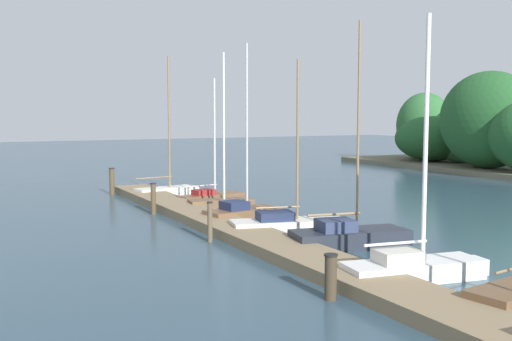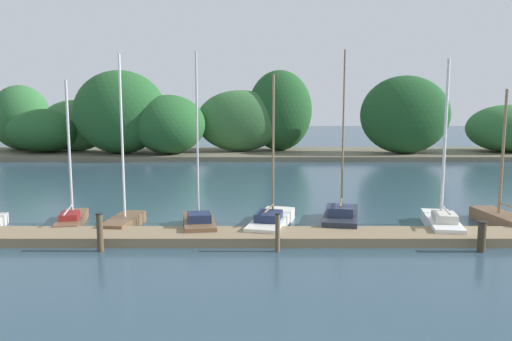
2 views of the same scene
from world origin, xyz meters
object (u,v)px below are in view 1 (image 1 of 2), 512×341
object	(u,v)px
sailboat_6	(417,264)
mooring_piling_3	(331,277)
sailboat_3	(244,212)
mooring_piling_0	(112,181)
sailboat_5	(352,235)
mooring_piling_2	(210,222)
sailboat_2	(223,201)
sailboat_4	(292,223)
sailboat_0	(168,189)
mooring_piling_1	(153,199)
sailboat_1	(212,195)

from	to	relation	value
sailboat_6	mooring_piling_3	bearing A→B (deg)	-163.63
sailboat_3	mooring_piling_0	size ratio (longest dim) A/B	4.90
sailboat_5	mooring_piling_2	distance (m)	4.66
sailboat_2	mooring_piling_3	size ratio (longest dim) A/B	6.48
sailboat_4	sailboat_6	bearing A→B (deg)	-79.07
sailboat_0	sailboat_5	xyz separation A→B (m)	(14.26, 1.16, 0.00)
sailboat_3	mooring_piling_1	size ratio (longest dim) A/B	5.18
sailboat_1	sailboat_2	bearing A→B (deg)	-112.10
sailboat_1	sailboat_0	bearing A→B (deg)	100.00
sailboat_6	sailboat_2	bearing A→B (deg)	97.73
sailboat_5	mooring_piling_1	distance (m)	9.65
sailboat_0	sailboat_2	size ratio (longest dim) A/B	1.04
sailboat_4	sailboat_6	size ratio (longest dim) A/B	0.91
mooring_piling_0	mooring_piling_1	size ratio (longest dim) A/B	1.06
sailboat_0	sailboat_2	xyz separation A→B (m)	(5.40, 0.65, -0.00)
sailboat_3	sailboat_1	bearing A→B (deg)	71.00
sailboat_4	mooring_piling_3	distance (m)	7.84
sailboat_0	sailboat_6	world-z (taller)	sailboat_0
sailboat_2	sailboat_6	world-z (taller)	sailboat_2
sailboat_3	mooring_piling_2	distance (m)	4.10
mooring_piling_1	sailboat_0	bearing A→B (deg)	154.65
sailboat_2	sailboat_0	bearing A→B (deg)	104.45
mooring_piling_0	mooring_piling_3	distance (m)	20.15
sailboat_1	sailboat_4	world-z (taller)	sailboat_4
sailboat_5	mooring_piling_1	bearing A→B (deg)	123.62
sailboat_2	sailboat_4	size ratio (longest dim) A/B	1.13
sailboat_6	mooring_piling_0	size ratio (longest dim) A/B	4.71
sailboat_1	mooring_piling_3	distance (m)	15.85
sailboat_1	sailboat_2	xyz separation A→B (m)	(2.29, -0.49, 0.02)
sailboat_3	mooring_piling_1	distance (m)	4.16
sailboat_1	mooring_piling_2	xyz separation A→B (m)	(8.37, -3.71, 0.33)
mooring_piling_1	sailboat_2	bearing A→B (deg)	89.09
sailboat_3	mooring_piling_3	size ratio (longest dim) A/B	6.55
sailboat_5	mooring_piling_0	size ratio (longest dim) A/B	5.01
sailboat_1	sailboat_5	distance (m)	11.15
sailboat_3	sailboat_0	bearing A→B (deg)	82.30
sailboat_2	mooring_piling_1	distance (m)	3.20
mooring_piling_3	sailboat_3	bearing A→B (deg)	164.51
sailboat_6	mooring_piling_0	xyz separation A→B (m)	(-19.78, -2.87, 0.32)
sailboat_1	sailboat_5	world-z (taller)	sailboat_5
sailboat_2	sailboat_4	xyz separation A→B (m)	(5.98, 0.01, -0.04)
sailboat_0	sailboat_3	xyz separation A→B (m)	(8.47, 0.20, -0.01)
sailboat_1	mooring_piling_3	size ratio (longest dim) A/B	5.56
sailboat_1	mooring_piling_3	xyz separation A→B (m)	(15.40, -3.72, 0.19)
sailboat_0	sailboat_6	xyz separation A→B (m)	(18.15, 0.34, 0.03)
sailboat_3	sailboat_6	distance (m)	9.68
sailboat_2	sailboat_4	world-z (taller)	sailboat_2
sailboat_3	sailboat_6	world-z (taller)	sailboat_3
sailboat_3	sailboat_6	bearing A→B (deg)	-98.23
mooring_piling_2	sailboat_0	bearing A→B (deg)	167.40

